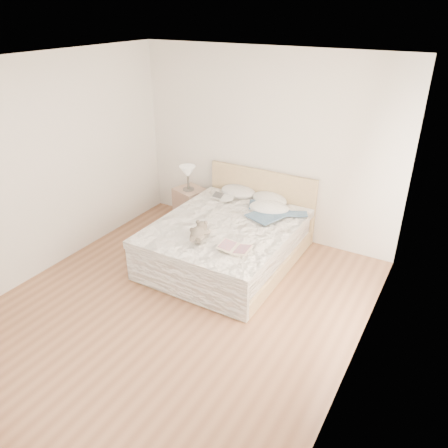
{
  "coord_description": "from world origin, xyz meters",
  "views": [
    {
      "loc": [
        2.54,
        -3.33,
        3.2
      ],
      "look_at": [
        0.01,
        1.05,
        0.62
      ],
      "focal_mm": 35.0,
      "sensor_mm": 36.0,
      "label": 1
    }
  ],
  "objects_px": {
    "childrens_book": "(235,248)",
    "teddy_bear": "(198,237)",
    "nightstand": "(191,205)",
    "photo_book": "(223,197)",
    "table_lamp": "(188,173)",
    "bed": "(229,240)"
  },
  "relations": [
    {
      "from": "childrens_book",
      "to": "teddy_bear",
      "type": "height_order",
      "value": "teddy_bear"
    },
    {
      "from": "nightstand",
      "to": "photo_book",
      "type": "relative_size",
      "value": 1.55
    },
    {
      "from": "table_lamp",
      "to": "teddy_bear",
      "type": "bearing_deg",
      "value": -51.95
    },
    {
      "from": "table_lamp",
      "to": "childrens_book",
      "type": "xyz_separation_m",
      "value": [
        1.57,
        -1.34,
        -0.21
      ]
    },
    {
      "from": "nightstand",
      "to": "bed",
      "type": "bearing_deg",
      "value": -33.39
    },
    {
      "from": "table_lamp",
      "to": "photo_book",
      "type": "xyz_separation_m",
      "value": [
        0.7,
        -0.12,
        -0.21
      ]
    },
    {
      "from": "nightstand",
      "to": "table_lamp",
      "type": "distance_m",
      "value": 0.56
    },
    {
      "from": "bed",
      "to": "teddy_bear",
      "type": "bearing_deg",
      "value": -95.49
    },
    {
      "from": "childrens_book",
      "to": "table_lamp",
      "type": "bearing_deg",
      "value": 134.11
    },
    {
      "from": "nightstand",
      "to": "teddy_bear",
      "type": "relative_size",
      "value": 1.77
    },
    {
      "from": "nightstand",
      "to": "teddy_bear",
      "type": "height_order",
      "value": "teddy_bear"
    },
    {
      "from": "photo_book",
      "to": "bed",
      "type": "bearing_deg",
      "value": -68.75
    },
    {
      "from": "nightstand",
      "to": "teddy_bear",
      "type": "xyz_separation_m",
      "value": [
        1.06,
        -1.4,
        0.37
      ]
    },
    {
      "from": "nightstand",
      "to": "photo_book",
      "type": "bearing_deg",
      "value": -12.47
    },
    {
      "from": "bed",
      "to": "teddy_bear",
      "type": "height_order",
      "value": "bed"
    },
    {
      "from": "childrens_book",
      "to": "teddy_bear",
      "type": "distance_m",
      "value": 0.5
    },
    {
      "from": "bed",
      "to": "childrens_book",
      "type": "relative_size",
      "value": 5.36
    },
    {
      "from": "bed",
      "to": "photo_book",
      "type": "xyz_separation_m",
      "value": [
        -0.43,
        0.59,
        0.32
      ]
    },
    {
      "from": "bed",
      "to": "table_lamp",
      "type": "xyz_separation_m",
      "value": [
        -1.13,
        0.7,
        0.53
      ]
    },
    {
      "from": "photo_book",
      "to": "childrens_book",
      "type": "relative_size",
      "value": 0.9
    },
    {
      "from": "bed",
      "to": "nightstand",
      "type": "bearing_deg",
      "value": 146.61
    },
    {
      "from": "photo_book",
      "to": "teddy_bear",
      "type": "xyz_separation_m",
      "value": [
        0.37,
        -1.25,
        0.02
      ]
    }
  ]
}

